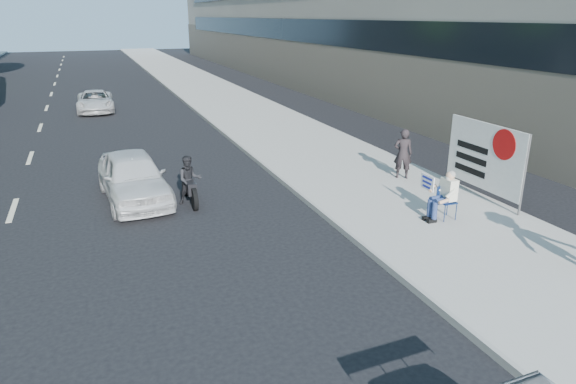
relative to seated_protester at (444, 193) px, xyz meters
name	(u,v)px	position (x,y,z in m)	size (l,w,h in m)	color
ground	(351,308)	(-4.11, -2.80, -0.87)	(160.00, 160.00, 0.00)	black
near_sidewalk	(246,112)	(-0.11, 17.20, -0.80)	(5.00, 120.00, 0.15)	#A19E97
seated_protester	(444,193)	(0.00, 0.00, 0.00)	(0.83, 1.11, 1.31)	navy
pedestrian_woman	(403,154)	(1.02, 3.44, 0.09)	(0.59, 0.39, 1.63)	black
protest_banner	(484,156)	(2.07, 0.95, 0.53)	(0.08, 3.06, 2.20)	#4C4C4C
white_sedan_near	(133,177)	(-7.30, 4.82, -0.15)	(1.70, 4.24, 1.44)	silver
white_sedan_far	(95,101)	(-7.91, 20.91, -0.29)	(1.93, 4.19, 1.16)	silver
motorcycle	(190,182)	(-5.81, 3.98, -0.24)	(0.71, 2.04, 1.42)	black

